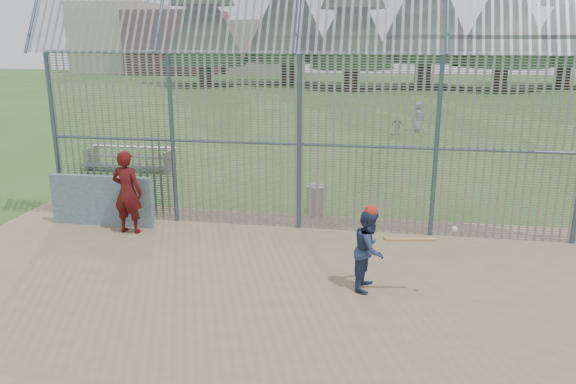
% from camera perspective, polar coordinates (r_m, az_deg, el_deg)
% --- Properties ---
extents(ground, '(120.00, 120.00, 0.00)m').
position_cam_1_polar(ground, '(10.00, -1.96, -10.28)').
color(ground, '#2D511E').
rests_on(ground, ground).
extents(dirt_infield, '(14.00, 10.00, 0.02)m').
position_cam_1_polar(dirt_infield, '(9.56, -2.58, -11.52)').
color(dirt_infield, '#756047').
rests_on(dirt_infield, ground).
extents(dugout_wall, '(2.50, 0.12, 1.20)m').
position_cam_1_polar(dugout_wall, '(13.88, -18.41, -0.85)').
color(dugout_wall, '#38566B').
rests_on(dugout_wall, dirt_infield).
extents(batter, '(0.66, 0.79, 1.44)m').
position_cam_1_polar(batter, '(9.99, 8.25, -5.81)').
color(batter, navy).
rests_on(batter, dirt_infield).
extents(onlooker, '(0.73, 0.51, 1.90)m').
position_cam_1_polar(onlooker, '(13.11, -16.01, 0.00)').
color(onlooker, maroon).
rests_on(onlooker, dirt_infield).
extents(bg_kid_standing, '(0.82, 0.74, 1.41)m').
position_cam_1_polar(bg_kid_standing, '(27.01, 13.16, 7.47)').
color(bg_kid_standing, gray).
rests_on(bg_kid_standing, ground).
extents(bg_kid_seated, '(0.54, 0.32, 0.87)m').
position_cam_1_polar(bg_kid_seated, '(25.90, 11.07, 6.65)').
color(bg_kid_seated, slate).
rests_on(bg_kid_seated, ground).
extents(batting_gear, '(1.54, 0.39, 0.57)m').
position_cam_1_polar(batting_gear, '(9.75, 9.65, -2.73)').
color(batting_gear, red).
rests_on(batting_gear, ground).
extents(trash_can, '(0.56, 0.56, 0.82)m').
position_cam_1_polar(trash_can, '(14.09, 2.91, -0.81)').
color(trash_can, gray).
rests_on(trash_can, ground).
extents(bleacher, '(3.00, 0.95, 0.72)m').
position_cam_1_polar(bleacher, '(19.55, -15.78, 3.39)').
color(bleacher, slate).
rests_on(bleacher, ground).
extents(backstop_fence, '(20.09, 0.81, 5.30)m').
position_cam_1_polar(backstop_fence, '(12.40, 9.46, 6.11)').
color(backstop_fence, '#47566B').
rests_on(backstop_fence, ground).
extents(distant_buildings, '(26.50, 10.50, 8.00)m').
position_cam_1_polar(distant_buildings, '(69.93, -11.65, 14.75)').
color(distant_buildings, brown).
rests_on(distant_buildings, ground).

